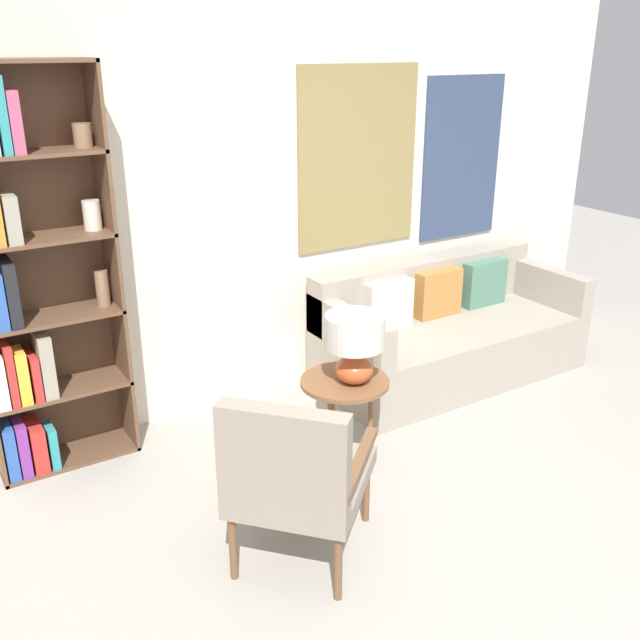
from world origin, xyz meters
TOP-DOWN VIEW (x-y plane):
  - ground_plane at (0.00, 0.00)m, footprint 14.00×14.00m
  - wall_back at (0.05, 2.03)m, footprint 6.40×0.08m
  - bookshelf at (-1.26, 1.85)m, footprint 0.75×0.30m
  - armchair at (-0.51, 0.36)m, footprint 0.86×0.85m
  - couch at (1.46, 1.58)m, footprint 1.91×0.86m
  - side_table at (0.18, 1.00)m, footprint 0.50×0.50m
  - table_lamp at (0.20, 0.94)m, footprint 0.33×0.33m

SIDE VIEW (x-z plane):
  - ground_plane at x=0.00m, z-range 0.00..0.00m
  - couch at x=1.46m, z-range -0.09..0.70m
  - side_table at x=0.18m, z-range 0.20..0.70m
  - armchair at x=-0.51m, z-range 0.05..0.94m
  - table_lamp at x=0.20m, z-range 0.55..0.95m
  - bookshelf at x=-1.26m, z-range -0.04..2.15m
  - wall_back at x=0.05m, z-range 0.01..2.71m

